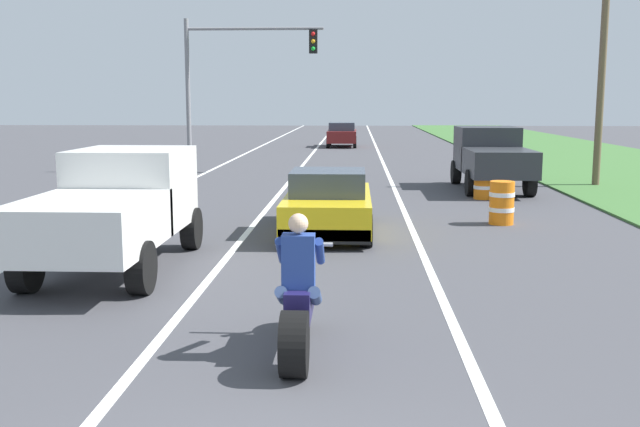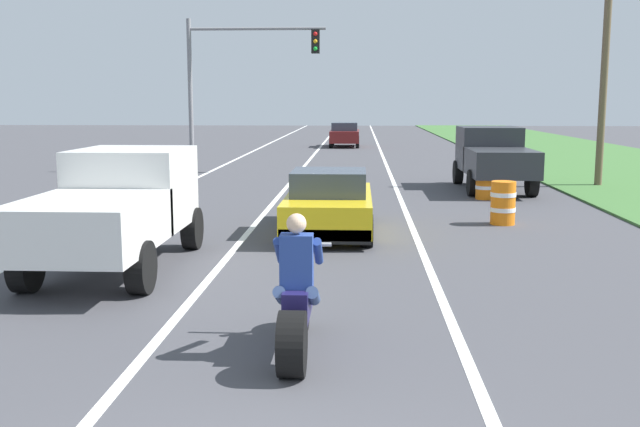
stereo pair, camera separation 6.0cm
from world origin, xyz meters
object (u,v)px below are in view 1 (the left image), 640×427
at_px(pickup_truck_left_lane_white, 116,204).
at_px(distant_car_far_ahead, 342,134).
at_px(construction_barrel_mid, 484,182).
at_px(construction_barrel_nearest, 502,203).
at_px(pickup_truck_right_shoulder_dark_grey, 491,155).
at_px(traffic_light_mast_near, 231,69).
at_px(motorcycle_with_rider, 299,305).
at_px(sports_car_yellow, 328,204).

height_order(pickup_truck_left_lane_white, distant_car_far_ahead, pickup_truck_left_lane_white).
height_order(construction_barrel_mid, distant_car_far_ahead, distant_car_far_ahead).
xyz_separation_m(construction_barrel_nearest, distant_car_far_ahead, (-4.23, 28.52, 0.27)).
bearing_deg(pickup_truck_right_shoulder_dark_grey, distant_car_far_ahead, 103.33).
bearing_deg(distant_car_far_ahead, traffic_light_mast_near, -103.98).
xyz_separation_m(motorcycle_with_rider, construction_barrel_nearest, (4.00, 9.08, -0.09)).
distance_m(traffic_light_mast_near, construction_barrel_nearest, 15.16).
bearing_deg(pickup_truck_left_lane_white, traffic_light_mast_near, 93.02).
bearing_deg(motorcycle_with_rider, sports_car_yellow, 89.71).
distance_m(pickup_truck_left_lane_white, construction_barrel_mid, 12.12).
bearing_deg(distant_car_far_ahead, pickup_truck_left_lane_white, -95.41).
relative_size(motorcycle_with_rider, traffic_light_mast_near, 0.37).
distance_m(sports_car_yellow, distant_car_far_ahead, 29.81).
xyz_separation_m(pickup_truck_left_lane_white, pickup_truck_right_shoulder_dark_grey, (8.34, 11.57, 0.00)).
xyz_separation_m(motorcycle_with_rider, construction_barrel_mid, (4.34, 13.47, -0.09)).
xyz_separation_m(pickup_truck_right_shoulder_dark_grey, construction_barrel_mid, (-0.60, -2.26, -0.60)).
distance_m(construction_barrel_nearest, distant_car_far_ahead, 28.84).
bearing_deg(construction_barrel_nearest, traffic_light_mast_near, 124.25).
distance_m(sports_car_yellow, pickup_truck_right_shoulder_dark_grey, 9.35).
bearing_deg(motorcycle_with_rider, construction_barrel_nearest, 66.22).
bearing_deg(pickup_truck_right_shoulder_dark_grey, pickup_truck_left_lane_white, -125.80).
height_order(construction_barrel_nearest, distant_car_far_ahead, distant_car_far_ahead).
bearing_deg(pickup_truck_left_lane_white, distant_car_far_ahead, 84.59).
bearing_deg(pickup_truck_right_shoulder_dark_grey, motorcycle_with_rider, -107.45).
bearing_deg(construction_barrel_nearest, sports_car_yellow, -161.98).
bearing_deg(sports_car_yellow, construction_barrel_mid, 52.89).
relative_size(pickup_truck_right_shoulder_dark_grey, distant_car_far_ahead, 1.20).
bearing_deg(pickup_truck_left_lane_white, construction_barrel_nearest, 33.56).
height_order(motorcycle_with_rider, pickup_truck_right_shoulder_dark_grey, pickup_truck_right_shoulder_dark_grey).
xyz_separation_m(sports_car_yellow, construction_barrel_nearest, (3.96, 1.29, -0.13)).
relative_size(sports_car_yellow, pickup_truck_left_lane_white, 0.90).
relative_size(pickup_truck_left_lane_white, traffic_light_mast_near, 0.80).
distance_m(motorcycle_with_rider, construction_barrel_mid, 14.15).
xyz_separation_m(traffic_light_mast_near, construction_barrel_mid, (8.64, -7.79, -3.55)).
xyz_separation_m(motorcycle_with_rider, pickup_truck_right_shoulder_dark_grey, (4.95, 15.73, 0.51)).
xyz_separation_m(pickup_truck_right_shoulder_dark_grey, construction_barrel_nearest, (-0.95, -6.66, -0.60)).
bearing_deg(pickup_truck_left_lane_white, sports_car_yellow, 46.47).
height_order(traffic_light_mast_near, construction_barrel_mid, traffic_light_mast_near).
bearing_deg(construction_barrel_nearest, construction_barrel_mid, 85.55).
xyz_separation_m(motorcycle_with_rider, sports_car_yellow, (0.04, 7.79, 0.04)).
xyz_separation_m(sports_car_yellow, pickup_truck_right_shoulder_dark_grey, (4.91, 7.95, 0.48)).
relative_size(pickup_truck_left_lane_white, distant_car_far_ahead, 1.20).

